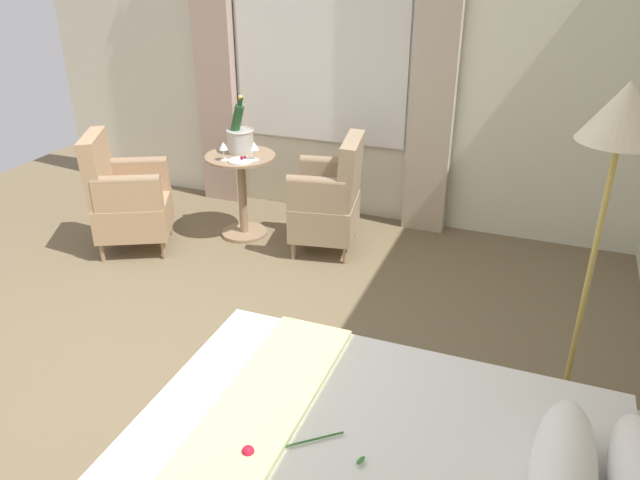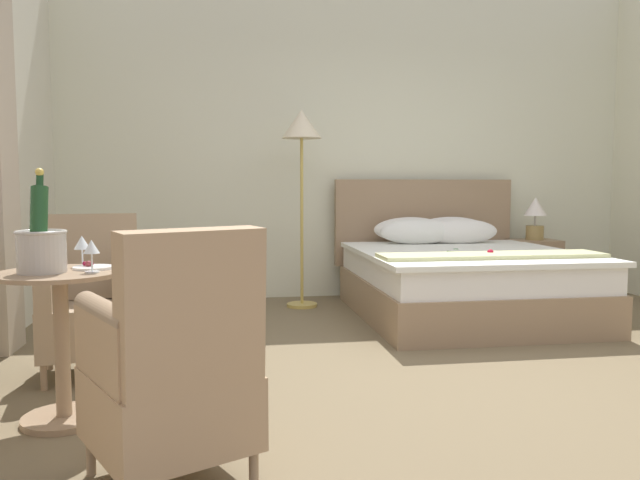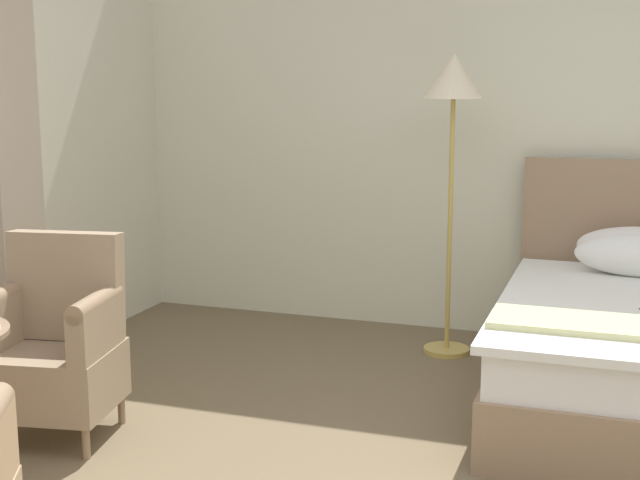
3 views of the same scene
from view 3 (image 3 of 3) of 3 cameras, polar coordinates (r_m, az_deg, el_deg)
wall_headboard_side at (r=5.79m, az=15.47°, el=9.16°), size 5.81×0.12×3.14m
floor_lamp_brass at (r=5.29m, az=8.53°, el=8.89°), size 0.36×0.36×1.79m
armchair_by_window at (r=4.35m, az=-16.64°, el=-6.44°), size 0.65×0.61×0.94m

